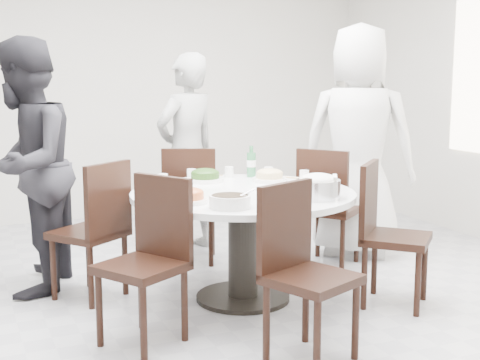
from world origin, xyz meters
name	(u,v)px	position (x,y,z in m)	size (l,w,h in m)	color
floor	(202,305)	(0.00, 0.00, 0.00)	(6.00, 6.00, 0.01)	#ACABB0
wall_back	(101,85)	(0.00, 3.00, 1.40)	(6.00, 0.01, 2.80)	silver
dining_table	(243,246)	(0.30, 0.00, 0.38)	(1.50, 1.50, 0.75)	white
chair_ne	(330,207)	(1.28, 0.49, 0.47)	(0.42, 0.42, 0.95)	black
chair_n	(191,204)	(0.29, 1.04, 0.47)	(0.42, 0.42, 0.95)	black
chair_nw	(88,230)	(-0.65, 0.47, 0.47)	(0.42, 0.42, 0.95)	black
chair_sw	(141,263)	(-0.53, -0.46, 0.47)	(0.42, 0.42, 0.95)	black
chair_s	(312,275)	(0.24, -1.03, 0.47)	(0.42, 0.42, 0.95)	black
chair_se	(396,235)	(1.18, -0.50, 0.47)	(0.42, 0.42, 0.95)	black
diner_right	(358,142)	(1.64, 0.66, 0.97)	(0.94, 0.61, 1.93)	silver
diner_middle	(187,153)	(0.39, 1.40, 0.85)	(0.62, 0.41, 1.70)	black
diner_left	(25,167)	(-1.01, 0.77, 0.89)	(0.86, 0.67, 1.78)	black
dish_greens	(205,177)	(0.21, 0.48, 0.78)	(0.27, 0.27, 0.07)	white
dish_pale	(269,177)	(0.64, 0.30, 0.78)	(0.25, 0.25, 0.07)	white
dish_orange	(167,186)	(-0.17, 0.19, 0.79)	(0.28, 0.28, 0.08)	white
dish_redbrown	(310,186)	(0.71, -0.17, 0.78)	(0.26, 0.26, 0.07)	white
dish_tofu	(188,198)	(-0.16, -0.22, 0.78)	(0.24, 0.24, 0.06)	white
rice_bowl	(318,189)	(0.63, -0.41, 0.81)	(0.28, 0.28, 0.12)	silver
soup_bowl	(230,201)	(0.01, -0.46, 0.79)	(0.25, 0.25, 0.08)	white
beverage_bottle	(251,161)	(0.61, 0.55, 0.87)	(0.07, 0.07, 0.24)	#2B6B3F
tea_cups	(208,173)	(0.29, 0.64, 0.79)	(0.07, 0.07, 0.08)	white
chopsticks	(207,176)	(0.30, 0.69, 0.76)	(0.24, 0.04, 0.01)	tan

